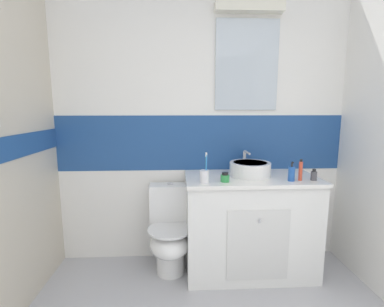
% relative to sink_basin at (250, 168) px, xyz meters
% --- Properties ---
extents(wall_back_tiled, '(3.20, 0.20, 2.50)m').
position_rel_sink_basin_xyz_m(wall_back_tiled, '(-0.39, 0.30, 0.35)').
color(wall_back_tiled, white).
rests_on(wall_back_tiled, ground_plane).
extents(vanity_cabinet, '(1.10, 0.57, 0.85)m').
position_rel_sink_basin_xyz_m(vanity_cabinet, '(0.00, -0.02, -0.49)').
color(vanity_cabinet, white).
rests_on(vanity_cabinet, ground_plane).
extents(sink_basin, '(0.34, 0.39, 0.19)m').
position_rel_sink_basin_xyz_m(sink_basin, '(0.00, 0.00, 0.00)').
color(sink_basin, white).
rests_on(sink_basin, vanity_cabinet).
extents(toilet, '(0.37, 0.50, 0.76)m').
position_rel_sink_basin_xyz_m(toilet, '(-0.68, 0.00, -0.56)').
color(toilet, white).
rests_on(toilet, ground_plane).
extents(toothbrush_cup, '(0.07, 0.07, 0.23)m').
position_rel_sink_basin_xyz_m(toothbrush_cup, '(-0.40, -0.21, -0.00)').
color(toothbrush_cup, white).
rests_on(toothbrush_cup, vanity_cabinet).
extents(soap_dispenser, '(0.05, 0.05, 0.15)m').
position_rel_sink_basin_xyz_m(soap_dispenser, '(0.28, -0.19, -0.00)').
color(soap_dispenser, '#2659B2').
rests_on(soap_dispenser, vanity_cabinet).
extents(toothpaste_tube_upright, '(0.03, 0.03, 0.17)m').
position_rel_sink_basin_xyz_m(toothpaste_tube_upright, '(0.35, -0.18, 0.02)').
color(toothpaste_tube_upright, '#D84C33').
rests_on(toothpaste_tube_upright, vanity_cabinet).
extents(perfume_flask_small, '(0.04, 0.03, 0.09)m').
position_rel_sink_basin_xyz_m(perfume_flask_small, '(0.46, -0.19, -0.02)').
color(perfume_flask_small, '#4C4C51').
rests_on(perfume_flask_small, vanity_cabinet).
extents(hair_gel_jar, '(0.07, 0.07, 0.07)m').
position_rel_sink_basin_xyz_m(hair_gel_jar, '(-0.24, -0.19, -0.03)').
color(hair_gel_jar, green).
rests_on(hair_gel_jar, vanity_cabinet).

